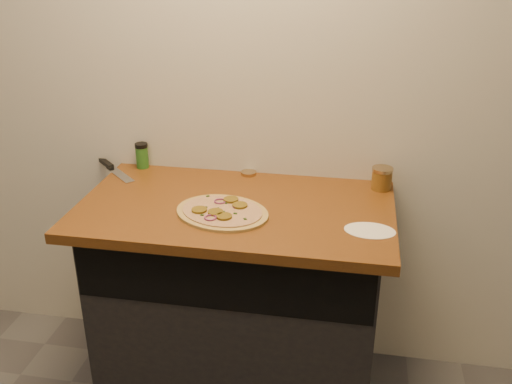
% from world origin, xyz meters
% --- Properties ---
extents(cabinet, '(1.10, 0.60, 0.86)m').
position_xyz_m(cabinet, '(0.00, 1.45, 0.43)').
color(cabinet, black).
rests_on(cabinet, ground).
extents(countertop, '(1.20, 0.70, 0.04)m').
position_xyz_m(countertop, '(0.00, 1.42, 0.88)').
color(countertop, brown).
rests_on(countertop, cabinet).
extents(pizza, '(0.44, 0.44, 0.02)m').
position_xyz_m(pizza, '(-0.03, 1.33, 0.91)').
color(pizza, tan).
rests_on(pizza, countertop).
extents(chefs_knife, '(0.25, 0.24, 0.02)m').
position_xyz_m(chefs_knife, '(-0.61, 1.67, 0.91)').
color(chefs_knife, '#B7BAC1').
rests_on(chefs_knife, countertop).
extents(mason_jar_lid, '(0.07, 0.07, 0.01)m').
position_xyz_m(mason_jar_lid, '(-0.01, 1.72, 0.91)').
color(mason_jar_lid, tan).
rests_on(mason_jar_lid, countertop).
extents(salsa_jar, '(0.08, 0.08, 0.09)m').
position_xyz_m(salsa_jar, '(0.55, 1.67, 0.95)').
color(salsa_jar, '#A41610').
rests_on(salsa_jar, countertop).
extents(spice_shaker, '(0.06, 0.06, 0.11)m').
position_xyz_m(spice_shaker, '(-0.48, 1.72, 0.96)').
color(spice_shaker, '#27621F').
rests_on(spice_shaker, countertop).
extents(flour_spill, '(0.18, 0.18, 0.00)m').
position_xyz_m(flour_spill, '(0.51, 1.29, 0.90)').
color(flour_spill, silver).
rests_on(flour_spill, countertop).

